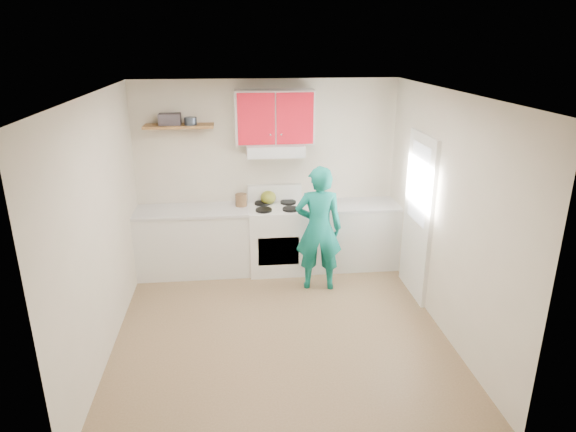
{
  "coord_description": "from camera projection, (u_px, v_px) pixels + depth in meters",
  "views": [
    {
      "loc": [
        -0.44,
        -4.89,
        3.09
      ],
      "look_at": [
        0.15,
        0.55,
        1.15
      ],
      "focal_mm": 31.23,
      "sensor_mm": 36.0,
      "label": 1
    }
  ],
  "objects": [
    {
      "name": "tin",
      "position": [
        191.0,
        121.0,
        6.47
      ],
      "size": [
        0.18,
        0.18,
        0.1
      ],
      "primitive_type": "cylinder",
      "rotation": [
        0.0,
        0.0,
        0.09
      ],
      "color": "#333D4C",
      "rests_on": "shelf"
    },
    {
      "name": "door_glass",
      "position": [
        419.0,
        184.0,
        6.01
      ],
      "size": [
        0.01,
        0.55,
        0.95
      ],
      "primitive_type": "cube",
      "color": "white",
      "rests_on": "door"
    },
    {
      "name": "door",
      "position": [
        418.0,
        217.0,
        6.16
      ],
      "size": [
        0.05,
        0.85,
        2.05
      ],
      "primitive_type": "cube",
      "color": "white",
      "rests_on": "floor"
    },
    {
      "name": "floor",
      "position": [
        280.0,
        328.0,
        5.66
      ],
      "size": [
        3.8,
        3.8,
        0.0
      ],
      "primitive_type": "plane",
      "color": "brown",
      "rests_on": "ground"
    },
    {
      "name": "back_wall",
      "position": [
        267.0,
        174.0,
        7.01
      ],
      "size": [
        3.6,
        0.04,
        2.6
      ],
      "primitive_type": "cube",
      "color": "beige",
      "rests_on": "floor"
    },
    {
      "name": "stove",
      "position": [
        277.0,
        238.0,
        6.99
      ],
      "size": [
        0.76,
        0.65,
        0.92
      ],
      "primitive_type": "cube",
      "color": "white",
      "rests_on": "floor"
    },
    {
      "name": "person",
      "position": [
        319.0,
        229.0,
        6.35
      ],
      "size": [
        0.64,
        0.46,
        1.64
      ],
      "primitive_type": "imported",
      "rotation": [
        0.0,
        0.0,
        3.02
      ],
      "color": "#0C6E63",
      "rests_on": "floor"
    },
    {
      "name": "cutting_board",
      "position": [
        348.0,
        206.0,
        6.9
      ],
      "size": [
        0.37,
        0.29,
        0.02
      ],
      "primitive_type": "cube",
      "rotation": [
        0.0,
        0.0,
        0.15
      ],
      "color": "olive",
      "rests_on": "counter_right"
    },
    {
      "name": "front_wall",
      "position": [
        305.0,
        314.0,
        3.45
      ],
      "size": [
        3.6,
        0.04,
        2.6
      ],
      "primitive_type": "cube",
      "color": "beige",
      "rests_on": "floor"
    },
    {
      "name": "right_wall",
      "position": [
        445.0,
        214.0,
        5.41
      ],
      "size": [
        0.04,
        3.8,
        2.6
      ],
      "primitive_type": "cube",
      "color": "beige",
      "rests_on": "floor"
    },
    {
      "name": "ceiling",
      "position": [
        279.0,
        93.0,
        4.79
      ],
      "size": [
        3.6,
        3.8,
        0.04
      ],
      "primitive_type": "cube",
      "color": "white",
      "rests_on": "floor"
    },
    {
      "name": "left_wall",
      "position": [
        102.0,
        227.0,
        5.04
      ],
      "size": [
        0.04,
        3.8,
        2.6
      ],
      "primitive_type": "cube",
      "color": "beige",
      "rests_on": "floor"
    },
    {
      "name": "counter_right",
      "position": [
        349.0,
        235.0,
        7.13
      ],
      "size": [
        1.32,
        0.6,
        0.9
      ],
      "primitive_type": "cube",
      "color": "silver",
      "rests_on": "floor"
    },
    {
      "name": "books",
      "position": [
        170.0,
        119.0,
        6.47
      ],
      "size": [
        0.28,
        0.2,
        0.14
      ],
      "primitive_type": "cube",
      "rotation": [
        0.0,
        0.0,
        0.01
      ],
      "color": "#413A42",
      "rests_on": "shelf"
    },
    {
      "name": "silicone_mat",
      "position": [
        381.0,
        206.0,
        6.93
      ],
      "size": [
        0.39,
        0.35,
        0.01
      ],
      "primitive_type": "cube",
      "rotation": [
        0.0,
        0.0,
        0.23
      ],
      "color": "red",
      "rests_on": "counter_right"
    },
    {
      "name": "shelf",
      "position": [
        179.0,
        126.0,
        6.51
      ],
      "size": [
        0.9,
        0.3,
        0.04
      ],
      "primitive_type": "cube",
      "color": "brown",
      "rests_on": "back_wall"
    },
    {
      "name": "upper_cabinets",
      "position": [
        275.0,
        117.0,
        6.59
      ],
      "size": [
        1.02,
        0.33,
        0.7
      ],
      "primitive_type": "cube",
      "color": "red",
      "rests_on": "back_wall"
    },
    {
      "name": "crock",
      "position": [
        241.0,
        201.0,
        6.86
      ],
      "size": [
        0.17,
        0.17,
        0.19
      ],
      "primitive_type": "cylinder",
      "rotation": [
        0.0,
        0.0,
        -0.05
      ],
      "color": "brown",
      "rests_on": "counter_left"
    },
    {
      "name": "range_hood",
      "position": [
        275.0,
        150.0,
        6.68
      ],
      "size": [
        0.76,
        0.44,
        0.15
      ],
      "primitive_type": "cube",
      "color": "silver",
      "rests_on": "back_wall"
    },
    {
      "name": "counter_left",
      "position": [
        194.0,
        242.0,
        6.91
      ],
      "size": [
        1.52,
        0.6,
        0.9
      ],
      "primitive_type": "cube",
      "color": "silver",
      "rests_on": "floor"
    },
    {
      "name": "kettle",
      "position": [
        268.0,
        197.0,
        6.95
      ],
      "size": [
        0.28,
        0.28,
        0.19
      ],
      "primitive_type": "ellipsoid",
      "rotation": [
        0.0,
        0.0,
        -0.35
      ],
      "color": "olive",
      "rests_on": "stove"
    }
  ]
}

